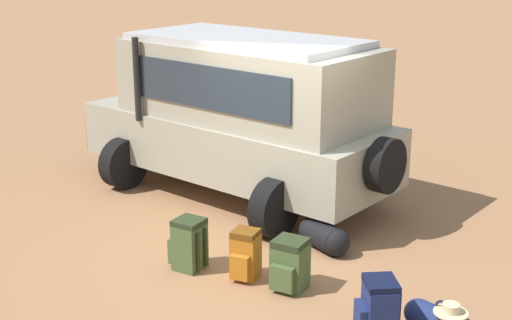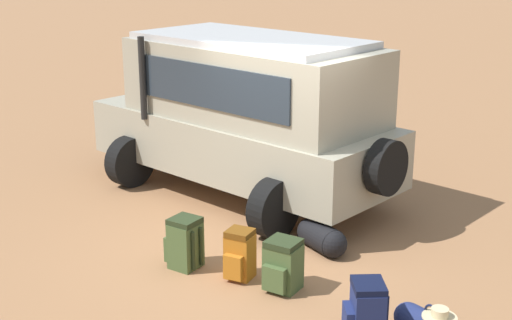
% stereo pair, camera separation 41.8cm
% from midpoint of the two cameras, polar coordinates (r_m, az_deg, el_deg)
% --- Properties ---
extents(ground_plane, '(320.00, 320.00, 0.00)m').
position_cam_midpoint_polar(ground_plane, '(9.15, -0.72, -7.19)').
color(ground_plane, '#936642').
extents(safari_vehicle, '(5.36, 3.89, 2.44)m').
position_cam_midpoint_polar(safari_vehicle, '(10.71, -2.29, 3.81)').
color(safari_vehicle, gray).
rests_on(safari_vehicle, ground_plane).
extents(backpack_beside_front_wheel, '(0.44, 0.48, 0.59)m').
position_cam_midpoint_polar(backpack_beside_front_wheel, '(8.08, 1.21, -8.40)').
color(backpack_beside_front_wheel, '#42562D').
rests_on(backpack_beside_front_wheel, ground_plane).
extents(backpack_cluster_center, '(0.47, 0.46, 0.63)m').
position_cam_midpoint_polar(backpack_cluster_center, '(7.21, 8.09, -11.80)').
color(backpack_cluster_center, navy).
rests_on(backpack_cluster_center, ground_plane).
extents(backpack_near_rear_wheel, '(0.34, 0.40, 0.59)m').
position_cam_midpoint_polar(backpack_near_rear_wheel, '(8.32, -2.32, -7.63)').
color(backpack_near_rear_wheel, '#B26619').
rests_on(backpack_near_rear_wheel, ground_plane).
extents(backpack_outermost, '(0.47, 0.41, 0.63)m').
position_cam_midpoint_polar(backpack_outermost, '(8.60, -6.80, -6.73)').
color(backpack_outermost, '#42562D').
rests_on(backpack_outermost, ground_plane).
extents(duffel_bag_soft_canvas, '(0.71, 0.66, 0.46)m').
position_cam_midpoint_polar(duffel_bag_soft_canvas, '(9.11, 4.13, -6.10)').
color(duffel_bag_soft_canvas, black).
rests_on(duffel_bag_soft_canvas, ground_plane).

